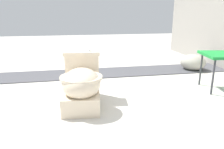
% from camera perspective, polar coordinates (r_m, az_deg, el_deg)
% --- Properties ---
extents(ground_plane, '(14.00, 14.00, 0.00)m').
position_cam_1_polar(ground_plane, '(2.14, -7.74, -8.88)').
color(ground_plane, beige).
extents(gravel_strip, '(0.56, 8.00, 0.01)m').
position_cam_1_polar(gravel_strip, '(3.33, -0.43, 0.57)').
color(gravel_strip, '#4C4C51').
rests_on(gravel_strip, ground).
extents(toilet, '(0.67, 0.44, 0.52)m').
position_cam_1_polar(toilet, '(2.14, -7.92, -2.50)').
color(toilet, beige).
rests_on(toilet, ground).
extents(boulder_near, '(0.50, 0.51, 0.25)m').
position_cam_1_polar(boulder_near, '(3.70, 20.35, 3.00)').
color(boulder_near, '#ADA899').
rests_on(boulder_near, ground).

